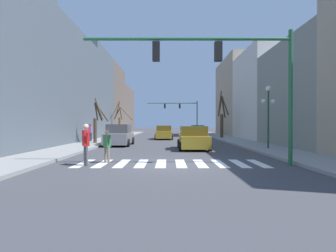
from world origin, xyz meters
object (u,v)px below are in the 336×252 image
Objects in this scene: street_lamp_right_corner at (268,104)px; car_driving_toward_lane at (164,133)px; street_tree_right_mid at (97,122)px; street_tree_left_far at (119,120)px; pedestrian_on_left_sidewalk at (107,143)px; traffic_signal_far at (181,109)px; street_tree_right_far at (222,117)px; pedestrian_crossing_street at (86,141)px; car_driving_away_lane at (193,139)px; car_parked_left_far at (197,131)px; pedestrian_waiting_at_curb at (90,131)px; traffic_signal_near at (225,64)px; car_parked_right_far at (119,136)px.

car_driving_toward_lane is at bearing 118.64° from street_lamp_right_corner.
street_tree_left_far is at bearing 92.72° from street_tree_right_mid.
street_tree_right_mid reaches higher than pedestrian_on_left_sidewalk.
traffic_signal_far reaches higher than car_driving_toward_lane.
car_driving_toward_lane is 7.52m from street_tree_right_far.
pedestrian_on_left_sidewalk is 1.13m from pedestrian_crossing_street.
street_lamp_right_corner is at bearing -99.48° from car_driving_away_lane.
car_parked_left_far is 18.54m from pedestrian_waiting_at_curb.
pedestrian_on_left_sidewalk is at bearing -115.38° from street_tree_right_far.
street_tree_right_far is (4.20, -15.84, -1.80)m from traffic_signal_far.
street_tree_right_mid is (-8.93, 11.99, -2.47)m from traffic_signal_near.
street_tree_right_mid is (-2.80, 12.00, 0.88)m from pedestrian_crossing_street.
street_tree_left_far is (-4.23, 25.93, 1.43)m from pedestrian_on_left_sidewalk.
car_parked_right_far is at bearing 122.01° from traffic_signal_near.
pedestrian_waiting_at_curb is 2.35m from street_tree_right_mid.
car_parked_right_far is 2.85m from street_tree_right_mid.
pedestrian_waiting_at_curb is 12.93m from street_tree_left_far.
traffic_signal_far is 2.25× the size of car_parked_left_far.
car_parked_left_far is at bearing -26.22° from car_parked_right_far.
pedestrian_waiting_at_curb is at bearing 120.54° from street_tree_right_mid.
street_tree_right_far is at bearing -22.61° from street_tree_left_far.
traffic_signal_far is 37.53m from pedestrian_crossing_street.
traffic_signal_near is at bearing -147.99° from car_parked_right_far.
street_lamp_right_corner is 1.04× the size of car_parked_left_far.
car_parked_left_far is 2.26× the size of pedestrian_crossing_street.
traffic_signal_near is at bearing -101.25° from street_tree_right_far.
traffic_signal_far is at bearing 70.29° from street_tree_right_mid.
car_parked_right_far is 10.69m from pedestrian_crossing_street.
street_lamp_right_corner is at bearing -109.00° from pedestrian_waiting_at_curb.
street_lamp_right_corner is (4.36, 6.46, -1.25)m from traffic_signal_near.
street_tree_left_far is at bearing 158.94° from pedestrian_crossing_street.
pedestrian_crossing_street reaches higher than car_parked_right_far.
street_tree_left_far is at bearing 109.78° from traffic_signal_near.
pedestrian_waiting_at_curb is at bearing -153.41° from street_tree_right_far.
car_parked_right_far is at bearing 153.78° from car_parked_left_far.
street_lamp_right_corner reaches higher than car_parked_left_far.
traffic_signal_near is 15.15m from street_tree_right_mid.
pedestrian_on_left_sidewalk is at bearing 110.63° from pedestrian_crossing_street.
pedestrian_crossing_street is (-0.73, -0.84, 0.17)m from pedestrian_on_left_sidewalk.
street_tree_left_far is (-11.53, -1.30, 1.58)m from car_parked_left_far.
street_tree_left_far reaches higher than car_driving_toward_lane.
street_tree_right_mid is (-5.92, -7.96, 1.20)m from car_driving_toward_lane.
street_tree_left_far reaches higher than car_parked_right_far.
street_lamp_right_corner reaches higher than car_parked_right_far.
traffic_signal_near is 20.51m from car_driving_toward_lane.
car_driving_away_lane is at bearing -119.31° from car_parked_right_far.
traffic_signal_near is 36.86m from traffic_signal_far.
car_driving_away_lane is (2.31, -12.64, 0.01)m from car_driving_toward_lane.
car_driving_toward_lane is at bearing -100.01° from traffic_signal_far.
traffic_signal_far is 16.49m from street_tree_right_far.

